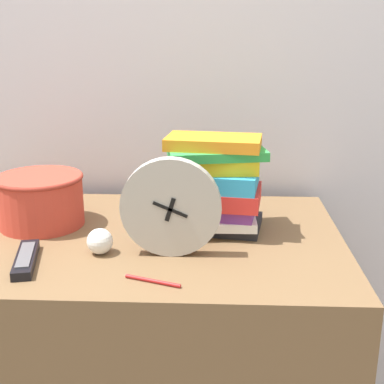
{
  "coord_description": "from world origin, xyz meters",
  "views": [
    {
      "loc": [
        0.22,
        -0.9,
        1.25
      ],
      "look_at": [
        0.17,
        0.31,
        0.87
      ],
      "focal_mm": 50.0,
      "sensor_mm": 36.0,
      "label": 1
    }
  ],
  "objects_px": {
    "tv_remote": "(26,259)",
    "crumpled_paper_ball": "(100,241)",
    "basket": "(41,198)",
    "pen": "(153,281)",
    "book_stack": "(213,184)",
    "desk_clock": "(171,207)"
  },
  "relations": [
    {
      "from": "book_stack",
      "to": "basket",
      "type": "xyz_separation_m",
      "value": [
        -0.45,
        0.01,
        -0.05
      ]
    },
    {
      "from": "basket",
      "to": "pen",
      "type": "height_order",
      "value": "basket"
    },
    {
      "from": "tv_remote",
      "to": "crumpled_paper_ball",
      "type": "height_order",
      "value": "crumpled_paper_ball"
    },
    {
      "from": "desk_clock",
      "to": "book_stack",
      "type": "bearing_deg",
      "value": 60.11
    },
    {
      "from": "desk_clock",
      "to": "crumpled_paper_ball",
      "type": "distance_m",
      "value": 0.18
    },
    {
      "from": "pen",
      "to": "basket",
      "type": "bearing_deg",
      "value": 135.7
    },
    {
      "from": "desk_clock",
      "to": "basket",
      "type": "distance_m",
      "value": 0.4
    },
    {
      "from": "basket",
      "to": "crumpled_paper_ball",
      "type": "distance_m",
      "value": 0.27
    },
    {
      "from": "desk_clock",
      "to": "tv_remote",
      "type": "xyz_separation_m",
      "value": [
        -0.32,
        -0.06,
        -0.1
      ]
    },
    {
      "from": "crumpled_paper_ball",
      "to": "book_stack",
      "type": "bearing_deg",
      "value": 32.65
    },
    {
      "from": "basket",
      "to": "pen",
      "type": "bearing_deg",
      "value": -44.3
    },
    {
      "from": "desk_clock",
      "to": "tv_remote",
      "type": "bearing_deg",
      "value": -168.7
    },
    {
      "from": "desk_clock",
      "to": "book_stack",
      "type": "xyz_separation_m",
      "value": [
        0.09,
        0.16,
        0.01
      ]
    },
    {
      "from": "basket",
      "to": "crumpled_paper_ball",
      "type": "xyz_separation_m",
      "value": [
        0.19,
        -0.18,
        -0.04
      ]
    },
    {
      "from": "tv_remote",
      "to": "pen",
      "type": "distance_m",
      "value": 0.3
    },
    {
      "from": "pen",
      "to": "book_stack",
      "type": "bearing_deg",
      "value": 68.56
    },
    {
      "from": "crumpled_paper_ball",
      "to": "pen",
      "type": "relative_size",
      "value": 0.5
    },
    {
      "from": "tv_remote",
      "to": "crumpled_paper_ball",
      "type": "distance_m",
      "value": 0.17
    },
    {
      "from": "basket",
      "to": "crumpled_paper_ball",
      "type": "bearing_deg",
      "value": -43.1
    },
    {
      "from": "tv_remote",
      "to": "book_stack",
      "type": "bearing_deg",
      "value": 28.96
    },
    {
      "from": "book_stack",
      "to": "tv_remote",
      "type": "xyz_separation_m",
      "value": [
        -0.41,
        -0.23,
        -0.11
      ]
    },
    {
      "from": "desk_clock",
      "to": "basket",
      "type": "xyz_separation_m",
      "value": [
        -0.36,
        0.18,
        -0.04
      ]
    }
  ]
}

